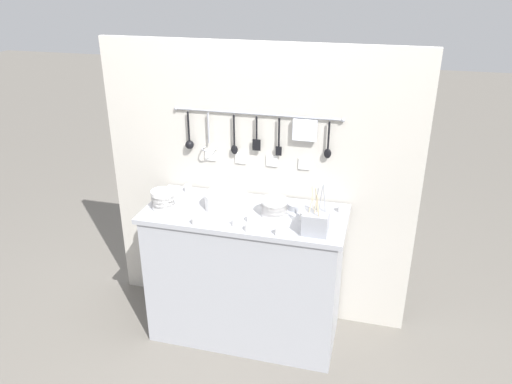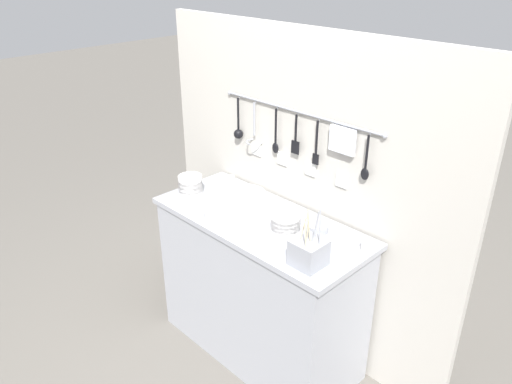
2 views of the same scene
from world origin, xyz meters
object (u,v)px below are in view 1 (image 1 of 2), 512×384
plate_stack (224,200)px  cup_front_left (236,222)px  cup_by_caddy (244,195)px  cutlery_caddy (316,222)px  cup_edge_near (196,221)px  cup_centre (303,216)px  cup_beside_plates (188,188)px  steel_mixing_bowl (296,206)px  cup_mid_row (249,227)px  cup_front_right (251,218)px  cup_edge_far (342,209)px  bowl_stack_back_corner (163,199)px  bowl_stack_wide_centre (274,207)px  cup_back_left (279,231)px

plate_stack → cup_front_left: size_ratio=4.97×
cup_front_left → cup_by_caddy: 0.36m
plate_stack → cup_front_left: bearing=-55.6°
cutlery_caddy → cup_front_left: 0.44m
cup_edge_near → cup_by_caddy: (0.17, 0.40, 0.00)m
cup_centre → cup_beside_plates: 0.82m
steel_mixing_bowl → cup_mid_row: 0.40m
cup_front_right → cup_edge_far: bearing=27.6°
steel_mixing_bowl → cup_edge_far: bearing=4.6°
plate_stack → cup_edge_far: bearing=9.7°
cup_edge_far → cup_front_left: (-0.56, -0.33, 0.00)m
cutlery_caddy → cup_by_caddy: cutlery_caddy is taller
bowl_stack_back_corner → cup_by_caddy: bowl_stack_back_corner is taller
bowl_stack_wide_centre → cup_edge_near: 0.46m
cup_edge_far → cup_by_caddy: 0.62m
cup_front_right → cutlery_caddy: bearing=-4.1°
cup_beside_plates → cutlery_caddy: bearing=-20.7°
cutlery_caddy → cup_front_left: cutlery_caddy is taller
cup_beside_plates → cup_front_left: bearing=-40.5°
cup_back_left → cup_front_left: same height
cup_mid_row → cutlery_caddy: bearing=12.9°
steel_mixing_bowl → cup_mid_row: cup_mid_row is taller
cup_front_left → cup_front_right: same height
cup_front_right → cup_by_caddy: same height
cup_mid_row → cup_edge_far: same height
steel_mixing_bowl → cup_front_left: bearing=-133.2°
cup_edge_far → cutlery_caddy: bearing=-112.1°
cutlery_caddy → cup_beside_plates: size_ratio=6.07×
cup_centre → cup_front_right: size_ratio=1.00×
cup_front_left → steel_mixing_bowl: bearing=46.8°
cup_edge_near → cup_front_left: 0.23m
cup_centre → cup_beside_plates: size_ratio=1.00×
steel_mixing_bowl → cup_centre: 0.15m
bowl_stack_back_corner → cutlery_caddy: bearing=-3.9°
cup_front_left → cup_beside_plates: same height
bowl_stack_wide_centre → bowl_stack_back_corner: bearing=-173.9°
bowl_stack_back_corner → cutlery_caddy: 0.94m
cutlery_caddy → cup_front_right: bearing=175.9°
cup_edge_near → cup_by_caddy: bearing=66.9°
cup_front_right → cup_back_left: bearing=-29.8°
bowl_stack_wide_centre → steel_mixing_bowl: bearing=48.8°
steel_mixing_bowl → cup_beside_plates: bearing=174.4°
bowl_stack_back_corner → cup_by_caddy: bearing=30.1°
cup_edge_near → cup_front_right: 0.31m
cup_edge_far → cup_beside_plates: same height
bowl_stack_back_corner → cup_front_left: bearing=-12.3°
cup_by_caddy → bowl_stack_wide_centre: bearing=-37.3°
cup_centre → cup_front_right: same height
steel_mixing_bowl → cup_edge_far: size_ratio=2.34×
cutlery_caddy → cup_edge_near: (-0.67, -0.08, -0.04)m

